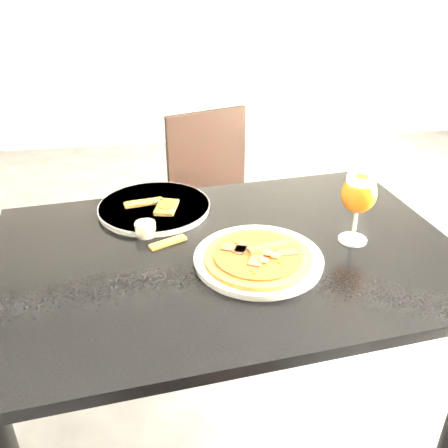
{
  "coord_description": "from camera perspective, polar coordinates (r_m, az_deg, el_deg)",
  "views": [
    {
      "loc": [
        -0.4,
        -1.0,
        1.44
      ],
      "look_at": [
        -0.25,
        0.09,
        0.83
      ],
      "focal_mm": 40.0,
      "sensor_mm": 36.0,
      "label": 1
    }
  ],
  "objects": [
    {
      "name": "beer_glass",
      "position": [
        1.32,
        15.18,
        3.31
      ],
      "size": [
        0.09,
        0.09,
        0.19
      ],
      "color": "silver",
      "rests_on": "dining_table"
    },
    {
      "name": "loose_crust",
      "position": [
        1.34,
        -6.42,
        -2.08
      ],
      "size": [
        0.1,
        0.07,
        0.01
      ],
      "primitive_type": "cube",
      "rotation": [
        0.0,
        0.0,
        0.46
      ],
      "color": "olive",
      "rests_on": "dining_table"
    },
    {
      "name": "plate_main",
      "position": [
        1.25,
        3.94,
        -4.05
      ],
      "size": [
        0.33,
        0.33,
        0.02
      ],
      "primitive_type": "cylinder",
      "rotation": [
        0.0,
        0.0,
        0.03
      ],
      "color": "silver",
      "rests_on": "dining_table"
    },
    {
      "name": "chair_far",
      "position": [
        2.2,
        -0.67,
        2.57
      ],
      "size": [
        0.49,
        0.49,
        0.84
      ],
      "rotation": [
        0.0,
        0.0,
        0.33
      ],
      "color": "black",
      "rests_on": "ground"
    },
    {
      "name": "dining_table",
      "position": [
        1.35,
        0.46,
        -6.37
      ],
      "size": [
        1.29,
        0.94,
        0.75
      ],
      "rotation": [
        0.0,
        0.0,
        0.12
      ],
      "color": "black",
      "rests_on": "ground"
    },
    {
      "name": "sauce_cup",
      "position": [
        1.38,
        -8.97,
        -0.49
      ],
      "size": [
        0.06,
        0.06,
        0.04
      ],
      "color": "beige",
      "rests_on": "dining_table"
    },
    {
      "name": "crust_scraps",
      "position": [
        1.49,
        -7.47,
        2.13
      ],
      "size": [
        0.16,
        0.12,
        0.01
      ],
      "rotation": [
        0.0,
        0.0,
        0.64
      ],
      "color": "olive",
      "rests_on": "plate_second"
    },
    {
      "name": "plate_second",
      "position": [
        1.51,
        -7.97,
        1.89
      ],
      "size": [
        0.45,
        0.45,
        0.02
      ],
      "primitive_type": "cylinder",
      "rotation": [
        0.0,
        0.0,
        0.52
      ],
      "color": "silver",
      "rests_on": "dining_table"
    },
    {
      "name": "pizza",
      "position": [
        1.23,
        3.95,
        -3.72
      ],
      "size": [
        0.27,
        0.27,
        0.03
      ],
      "rotation": [
        0.0,
        0.0,
        -0.04
      ],
      "color": "olive",
      "rests_on": "plate_main"
    }
  ]
}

